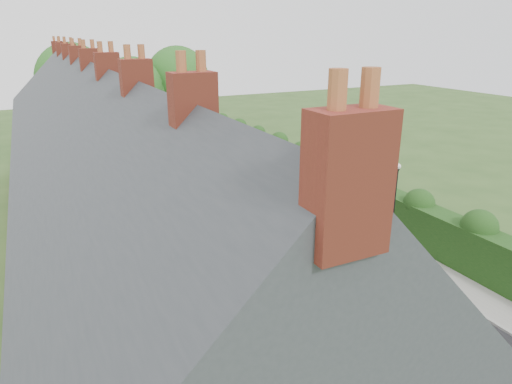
% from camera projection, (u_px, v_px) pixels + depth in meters
% --- Properties ---
extents(ground, '(140.00, 140.00, 0.00)m').
position_uv_depth(ground, '(392.00, 299.00, 21.35)').
color(ground, '#2D4C1E').
rests_on(ground, ground).
extents(road, '(6.00, 58.00, 0.02)m').
position_uv_depth(road, '(272.00, 219.00, 30.43)').
color(road, black).
rests_on(road, ground).
extents(pavement_hedge_side, '(2.20, 58.00, 0.12)m').
position_uv_depth(pavement_hedge_side, '(323.00, 209.00, 32.13)').
color(pavement_hedge_side, gray).
rests_on(pavement_hedge_side, ground).
extents(pavement_house_side, '(1.70, 58.00, 0.12)m').
position_uv_depth(pavement_house_side, '(218.00, 229.00, 28.79)').
color(pavement_house_side, gray).
rests_on(pavement_house_side, ground).
extents(kerb_hedge_side, '(0.18, 58.00, 0.13)m').
position_uv_depth(kerb_hedge_side, '(310.00, 211.00, 31.69)').
color(kerb_hedge_side, '#9A9A95').
rests_on(kerb_hedge_side, ground).
extents(kerb_house_side, '(0.18, 58.00, 0.13)m').
position_uv_depth(kerb_house_side, '(230.00, 227.00, 29.13)').
color(kerb_house_side, '#9A9A95').
rests_on(kerb_house_side, ground).
extents(hedge, '(2.10, 58.00, 2.85)m').
position_uv_depth(hedge, '(345.00, 184.00, 32.37)').
color(hedge, '#133711').
rests_on(hedge, ground).
extents(terrace_row, '(9.05, 40.50, 11.50)m').
position_uv_depth(terrace_row, '(106.00, 181.00, 23.73)').
color(terrace_row, brown).
rests_on(terrace_row, ground).
extents(garden_wall_row, '(0.35, 40.35, 1.10)m').
position_uv_depth(garden_wall_row, '(208.00, 232.00, 27.40)').
color(garden_wall_row, maroon).
rests_on(garden_wall_row, ground).
extents(lamppost, '(0.32, 0.32, 5.16)m').
position_uv_depth(lamppost, '(395.00, 196.00, 25.06)').
color(lamppost, black).
rests_on(lamppost, ground).
extents(tree_far_left, '(7.14, 6.80, 9.29)m').
position_uv_depth(tree_far_left, '(135.00, 88.00, 52.19)').
color(tree_far_left, '#332316').
rests_on(tree_far_left, ground).
extents(tree_far_right, '(7.98, 7.60, 10.31)m').
position_uv_depth(tree_far_right, '(181.00, 79.00, 56.22)').
color(tree_far_right, '#332316').
rests_on(tree_far_right, ground).
extents(tree_far_back, '(8.40, 8.00, 10.82)m').
position_uv_depth(tree_far_back, '(77.00, 80.00, 51.93)').
color(tree_far_back, '#332316').
rests_on(tree_far_back, ground).
extents(car_silver_a, '(1.73, 4.57, 1.49)m').
position_uv_depth(car_silver_a, '(406.00, 356.00, 16.51)').
color(car_silver_a, silver).
rests_on(car_silver_a, ground).
extents(car_silver_b, '(2.69, 4.86, 1.29)m').
position_uv_depth(car_silver_b, '(320.00, 274.00, 22.25)').
color(car_silver_b, '#989A9F').
rests_on(car_silver_b, ground).
extents(car_white, '(2.81, 4.74, 1.29)m').
position_uv_depth(car_white, '(262.00, 222.00, 28.40)').
color(car_white, silver).
rests_on(car_white, ground).
extents(car_green, '(2.44, 4.07, 1.30)m').
position_uv_depth(car_green, '(215.00, 198.00, 32.39)').
color(car_green, black).
rests_on(car_green, ground).
extents(car_red, '(2.62, 4.90, 1.53)m').
position_uv_depth(car_red, '(188.00, 174.00, 37.58)').
color(car_red, maroon).
rests_on(car_red, ground).
extents(car_beige, '(2.88, 5.43, 1.45)m').
position_uv_depth(car_beige, '(167.00, 156.00, 43.04)').
color(car_beige, '#C0B88A').
rests_on(car_beige, ground).
extents(car_grey, '(2.14, 4.62, 1.31)m').
position_uv_depth(car_grey, '(152.00, 146.00, 47.34)').
color(car_grey, '#4F5356').
rests_on(car_grey, ground).
extents(car_black, '(2.65, 4.40, 1.40)m').
position_uv_depth(car_black, '(139.00, 134.00, 52.43)').
color(car_black, black).
rests_on(car_black, ground).
extents(horse, '(1.34, 1.92, 1.48)m').
position_uv_depth(horse, '(258.00, 202.00, 31.46)').
color(horse, '#48281A').
rests_on(horse, ground).
extents(horse_cart, '(1.53, 3.38, 2.44)m').
position_uv_depth(horse_cart, '(247.00, 185.00, 32.85)').
color(horse_cart, black).
rests_on(horse_cart, ground).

